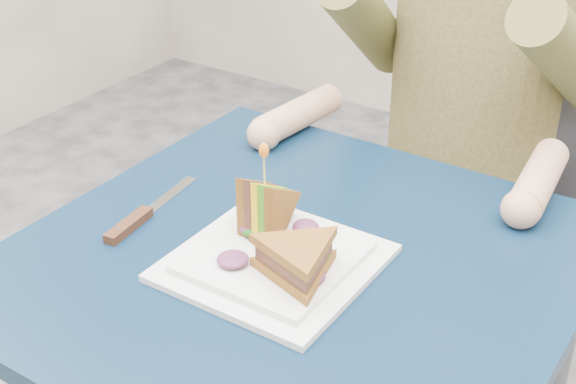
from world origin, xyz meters
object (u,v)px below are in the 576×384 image
Objects in this scene: table at (295,301)px; diner at (481,14)px; sandwich_flat at (298,260)px; knife at (137,219)px; plate at (274,260)px; fork at (202,241)px; chair at (480,168)px; sandwich_upright at (265,209)px.

diner is at bearing 90.00° from table.
knife is (-0.29, 0.00, -0.04)m from sandwich_flat.
fork is at bearing -175.08° from plate.
fork is (-0.12, -0.01, -0.01)m from plate.
sandwich_flat is (0.04, -0.69, -0.14)m from diner.
table is at bearing -90.00° from diner.
chair is 6.88× the size of sandwich_upright.
diner is 4.35× the size of sandwich_flat.
knife is (-0.19, -0.07, -0.05)m from sandwich_upright.
plate is at bearing 4.92° from fork.
chair is (0.00, 0.74, -0.11)m from table.
plate is (-0.01, -0.67, -0.18)m from diner.
sandwich_upright is at bearing 19.25° from knife.
diner is at bearing 84.73° from sandwich_upright.
sandwich_flat is at bearing -4.84° from fork.
chair reaches higher than fork.
chair is at bearing 80.60° from fork.
chair reaches higher than plate.
knife is (-0.25, -0.06, 0.09)m from table.
knife reaches higher than fork.
table is at bearing 72.95° from plate.
sandwich_upright is (-0.06, 0.01, 0.13)m from table.
table is 0.16m from fork.
sandwich_upright reaches higher than knife.
sandwich_flat is at bearing -34.77° from sandwich_upright.
diner is 0.69m from plate.
plate reaches higher than knife.
sandwich_upright reaches higher than plate.
diner is 0.75m from knife.
diner is 3.36× the size of knife.
table is 4.38× the size of sandwich_flat.
sandwich_upright reaches higher than table.
knife is at bearing -160.75° from sandwich_upright.
chair is 4.20× the size of knife.
diner reaches higher than sandwich_flat.
knife is at bearing -109.69° from diner.
table is 0.15m from sandwich_upright.
chair is 0.86m from knife.
table is 0.27m from knife.
plate is at bearing 155.56° from sandwich_flat.
plate reaches higher than table.
chair is at bearing 89.16° from plate.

